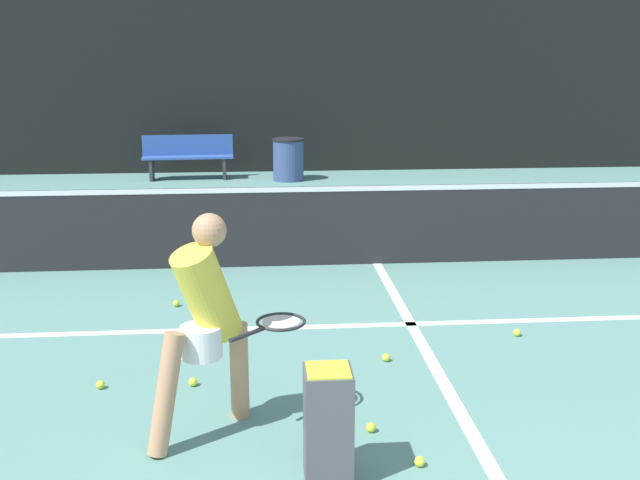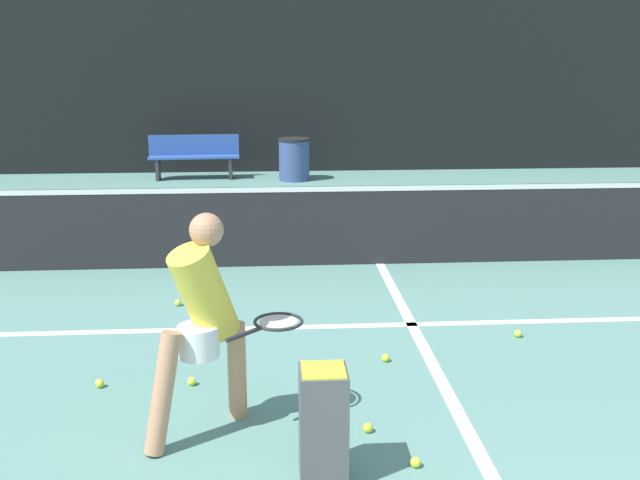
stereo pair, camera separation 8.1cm
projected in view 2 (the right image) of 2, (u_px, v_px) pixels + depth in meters
The scene contains 17 objects.
court_service_line at pixel (412, 324), 6.98m from camera, with size 8.25×0.10×0.01m, color white.
court_center_mark at pixel (432, 363), 6.13m from camera, with size 0.10×5.86×0.01m, color white.
net at pixel (381, 222), 8.84m from camera, with size 11.09×0.09×1.07m.
fence_back at pixel (331, 80), 15.38m from camera, with size 24.00×0.06×3.78m.
player_practicing at pixel (205, 316), 4.86m from camera, with size 1.14×0.79×1.50m.
tennis_ball_scattered_1 at pixel (100, 383), 5.68m from camera, with size 0.07×0.07×0.07m, color #D1E033.
tennis_ball_scattered_3 at pixel (192, 381), 5.72m from camera, with size 0.07×0.07×0.07m, color #D1E033.
tennis_ball_scattered_4 at pixel (518, 334), 6.68m from camera, with size 0.07×0.07×0.07m, color #D1E033.
tennis_ball_scattered_6 at pixel (178, 303), 7.49m from camera, with size 0.07×0.07×0.07m, color #D1E033.
tennis_ball_scattered_9 at pixel (368, 428), 5.02m from camera, with size 0.07×0.07×0.07m, color #D1E033.
tennis_ball_scattered_10 at pixel (416, 462), 4.60m from camera, with size 0.07×0.07×0.07m, color #D1E033.
tennis_ball_scattered_11 at pixel (385, 358), 6.15m from camera, with size 0.07×0.07×0.07m, color #D1E033.
ball_hopper at pixel (323, 422), 4.39m from camera, with size 0.28×0.28×0.71m.
courtside_bench at pixel (194, 155), 14.74m from camera, with size 1.78×0.46×0.86m.
trash_bin at pixel (294, 159), 14.58m from camera, with size 0.62×0.62×0.82m.
parked_car at pixel (353, 121), 19.88m from camera, with size 1.89×4.19×1.54m.
building_far at pixel (296, 35), 34.28m from camera, with size 36.00×2.40×6.23m, color gray.
Camera 2 is at (-1.30, -1.24, 2.50)m, focal length 42.00 mm.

